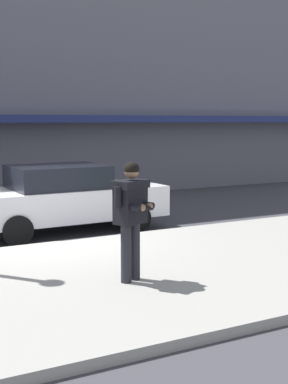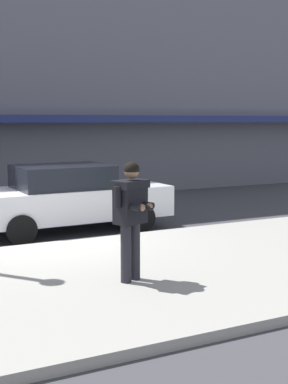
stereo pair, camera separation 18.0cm
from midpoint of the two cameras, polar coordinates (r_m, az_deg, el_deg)
ground_plane at (r=11.07m, az=-11.52°, el=-5.81°), size 80.00×80.00×0.00m
sidewalk at (r=8.85m, az=0.19°, el=-8.58°), size 32.00×5.30×0.14m
curb_paint_line at (r=11.43m, az=-6.77°, el=-5.27°), size 28.00×0.12×0.01m
parked_sedan_mid at (r=12.37m, az=-8.95°, el=-0.61°), size 4.55×2.02×1.54m
man_texting_on_phone at (r=7.92m, az=-2.06°, el=-1.75°), size 0.61×0.65×1.81m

